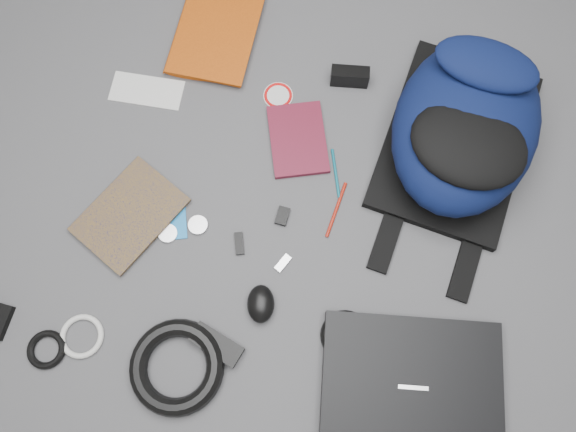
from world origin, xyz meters
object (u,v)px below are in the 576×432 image
(mouse, at_px, (261,304))
(compact_camera, at_px, (350,77))
(power_brick, at_px, (217,344))
(laptop, at_px, (411,387))
(textbook_red, at_px, (177,27))
(backpack, at_px, (466,125))
(dvd_case, at_px, (298,139))
(comic_book, at_px, (104,193))

(mouse, bearing_deg, compact_camera, 68.89)
(mouse, distance_m, power_brick, 0.13)
(laptop, bearing_deg, textbook_red, 125.74)
(laptop, xyz_separation_m, textbook_red, (-0.82, 0.71, -0.00))
(textbook_red, bearing_deg, backpack, -12.53)
(laptop, relative_size, power_brick, 3.29)
(mouse, bearing_deg, backpack, 40.02)
(backpack, distance_m, power_brick, 0.77)
(backpack, height_order, textbook_red, backpack)
(dvd_case, height_order, mouse, mouse)
(laptop, relative_size, textbook_red, 1.39)
(textbook_red, relative_size, compact_camera, 2.91)
(textbook_red, xyz_separation_m, mouse, (0.44, -0.63, 0.01))
(laptop, bearing_deg, dvd_case, 116.52)
(compact_camera, bearing_deg, dvd_case, -124.23)
(mouse, relative_size, power_brick, 0.74)
(backpack, xyz_separation_m, laptop, (0.04, -0.61, -0.09))
(laptop, height_order, textbook_red, laptop)
(comic_book, xyz_separation_m, compact_camera, (0.49, 0.48, 0.02))
(laptop, height_order, comic_book, laptop)
(textbook_red, relative_size, power_brick, 2.36)
(laptop, xyz_separation_m, mouse, (-0.37, 0.07, 0.00))
(comic_book, bearing_deg, power_brick, -11.70)
(mouse, bearing_deg, comic_book, 144.59)
(backpack, height_order, mouse, backpack)
(textbook_red, bearing_deg, laptop, -46.08)
(mouse, bearing_deg, laptop, -29.05)
(compact_camera, distance_m, power_brick, 0.75)
(backpack, xyz_separation_m, dvd_case, (-0.38, -0.11, -0.10))
(comic_book, height_order, compact_camera, compact_camera)
(dvd_case, bearing_deg, backpack, -8.01)
(backpack, relative_size, comic_book, 2.12)
(textbook_red, relative_size, mouse, 3.21)
(textbook_red, xyz_separation_m, power_brick, (0.38, -0.75, -0.00))
(backpack, bearing_deg, mouse, -119.29)
(laptop, xyz_separation_m, power_brick, (-0.44, -0.04, -0.00))
(mouse, bearing_deg, dvd_case, 77.83)
(textbook_red, height_order, comic_book, textbook_red)
(comic_book, xyz_separation_m, mouse, (0.45, -0.14, 0.01))
(backpack, height_order, laptop, backpack)
(dvd_case, bearing_deg, laptop, -74.48)
(power_brick, bearing_deg, dvd_case, 100.61)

